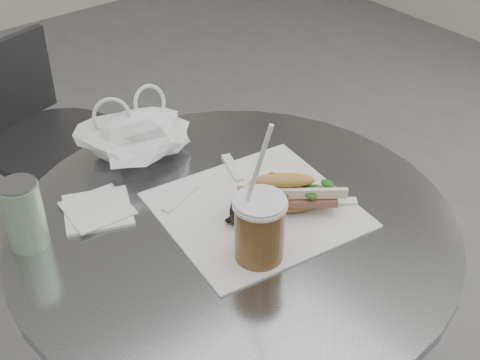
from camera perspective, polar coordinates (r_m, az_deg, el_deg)
cafe_table at (r=1.32m, az=-0.47°, el=-12.87°), size 0.76×0.76×0.74m
chair_far at (r=2.06m, az=-15.58°, el=0.52°), size 0.37×0.40×0.70m
sandwich_paper at (r=1.15m, az=1.41°, el=-2.55°), size 0.35×0.34×0.00m
banh_mi at (r=1.14m, az=3.92°, el=-1.16°), size 0.21×0.19×0.07m
iced_coffee at (r=1.03m, az=1.67°, el=-4.13°), size 0.08×0.08×0.24m
sunglasses at (r=1.14m, az=1.39°, el=-1.80°), size 0.13×0.05×0.06m
plastic_bag at (r=1.27m, az=-8.64°, el=3.58°), size 0.23×0.20×0.10m
napkin_stack at (r=1.18m, az=-12.06°, el=-2.49°), size 0.15×0.15×0.01m
drink_can at (r=1.10m, az=-17.94°, el=-2.83°), size 0.06×0.06×0.12m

